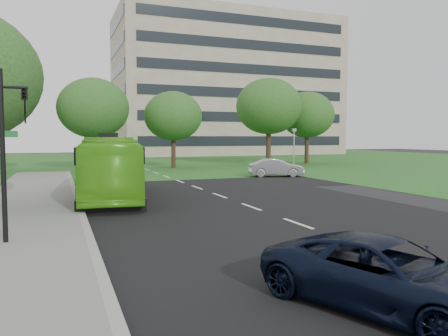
% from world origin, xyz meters
% --- Properties ---
extents(ground, '(160.00, 160.00, 0.00)m').
position_xyz_m(ground, '(0.00, 0.00, 0.00)').
color(ground, black).
rests_on(ground, ground).
extents(street_surfaces, '(120.00, 120.00, 0.15)m').
position_xyz_m(street_surfaces, '(-0.38, 22.75, 0.03)').
color(street_surfaces, black).
rests_on(street_surfaces, ground).
extents(office_building, '(40.10, 20.10, 25.00)m').
position_xyz_m(office_building, '(21.96, 61.96, 12.50)').
color(office_building, gray).
rests_on(office_building, ground).
extents(tree_park_b, '(6.53, 6.53, 8.56)m').
position_xyz_m(tree_park_b, '(-4.72, 26.83, 5.77)').
color(tree_park_b, black).
rests_on(tree_park_b, ground).
extents(tree_park_c, '(5.77, 5.77, 7.67)m').
position_xyz_m(tree_park_c, '(2.93, 27.25, 5.20)').
color(tree_park_c, black).
rests_on(tree_park_c, ground).
extents(tree_park_d, '(7.25, 7.25, 9.59)m').
position_xyz_m(tree_park_d, '(13.97, 28.13, 6.49)').
color(tree_park_d, black).
rests_on(tree_park_d, ground).
extents(tree_park_e, '(6.32, 6.32, 8.42)m').
position_xyz_m(tree_park_e, '(19.51, 29.14, 5.72)').
color(tree_park_e, black).
rests_on(tree_park_e, ground).
extents(bus, '(3.60, 11.27, 3.09)m').
position_xyz_m(bus, '(-5.50, 7.42, 1.54)').
color(bus, '#52B81C').
rests_on(bus, ground).
extents(sedan, '(4.56, 2.69, 1.42)m').
position_xyz_m(sedan, '(8.07, 15.08, 0.71)').
color(sedan, '#AEAEB2').
rests_on(sedan, ground).
extents(suv, '(3.67, 5.02, 1.27)m').
position_xyz_m(suv, '(-2.50, -9.31, 0.63)').
color(suv, black).
rests_on(suv, ground).
extents(traffic_light, '(0.79, 0.21, 4.95)m').
position_xyz_m(traffic_light, '(-9.18, -1.95, 2.90)').
color(traffic_light, black).
rests_on(traffic_light, ground).
extents(camera_pole, '(0.38, 0.34, 3.90)m').
position_xyz_m(camera_pole, '(12.38, 19.77, 2.51)').
color(camera_pole, gray).
rests_on(camera_pole, ground).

